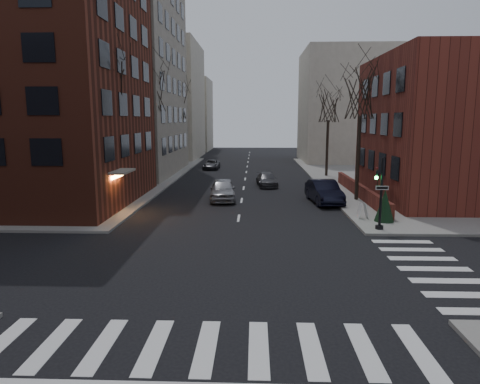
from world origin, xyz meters
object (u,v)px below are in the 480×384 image
object	(u,v)px
streetlamp_near	(148,142)
sandwich_board	(363,210)
tree_left_a	(106,84)
tree_right_b	(329,106)
car_lane_far	(211,165)
tree_left_b	(150,90)
traffic_signal	(380,198)
car_lane_silver	(223,190)
tree_right_a	(361,94)
car_lane_gray	(267,180)
streetlamp_far	(185,134)
tree_left_c	(177,104)
parked_sedan	(324,192)
evergreen_shrub	(385,206)

from	to	relation	value
streetlamp_near	sandwich_board	xyz separation A→B (m)	(15.91, -10.35, -3.60)
tree_left_a	tree_right_b	distance (m)	25.19
tree_right_b	car_lane_far	distance (m)	16.48
streetlamp_near	sandwich_board	world-z (taller)	streetlamp_near
tree_left_a	tree_left_b	xyz separation A→B (m)	(0.00, 12.00, 0.44)
tree_left_a	tree_left_b	bearing A→B (deg)	90.00
traffic_signal	car_lane_silver	size ratio (longest dim) A/B	0.83
tree_right_a	car_lane_gray	bearing A→B (deg)	132.75
tree_right_b	car_lane_silver	bearing A→B (deg)	-126.54
streetlamp_far	car_lane_silver	size ratio (longest dim) A/B	1.31
tree_left_b	sandwich_board	world-z (taller)	tree_left_b
tree_left_c	streetlamp_far	distance (m)	4.33
streetlamp_far	tree_right_a	bearing A→B (deg)	-54.69
tree_left_a	tree_right_a	size ratio (longest dim) A/B	1.06
tree_left_a	parked_sedan	xyz separation A→B (m)	(15.00, 3.22, -7.61)
sandwich_board	tree_left_a	bearing A→B (deg)	168.41
tree_right_a	car_lane_silver	world-z (taller)	tree_right_a
traffic_signal	tree_left_a	size ratio (longest dim) A/B	0.39
tree_left_c	parked_sedan	size ratio (longest dim) A/B	1.87
tree_right_a	tree_right_b	world-z (taller)	tree_right_a
tree_right_a	tree_left_a	bearing A→B (deg)	-167.20
streetlamp_near	sandwich_board	size ratio (longest dim) A/B	6.43
car_lane_silver	tree_left_b	bearing A→B (deg)	128.88
tree_right_a	evergreen_shrub	bearing A→B (deg)	-89.95
tree_left_a	tree_right_a	world-z (taller)	tree_left_a
car_lane_gray	tree_left_a	bearing A→B (deg)	-139.82
car_lane_far	tree_right_b	bearing A→B (deg)	-26.31
car_lane_gray	tree_right_a	bearing A→B (deg)	-52.73
tree_right_a	streetlamp_far	bearing A→B (deg)	125.31
streetlamp_far	car_lane_gray	xyz separation A→B (m)	(10.34, -16.80, -3.62)
streetlamp_far	car_lane_far	world-z (taller)	streetlamp_far
tree_left_c	streetlamp_near	xyz separation A→B (m)	(0.60, -18.00, -3.79)
tree_left_a	streetlamp_near	distance (m)	9.07
tree_left_b	tree_right_a	xyz separation A→B (m)	(17.60, -8.00, -0.88)
tree_left_c	tree_right_b	world-z (taller)	tree_left_c
tree_right_a	tree_left_c	bearing A→B (deg)	128.66
tree_left_a	streetlamp_far	xyz separation A→B (m)	(0.60, 28.00, -4.23)
car_lane_silver	sandwich_board	xyz separation A→B (m)	(9.17, -6.49, -0.18)
traffic_signal	car_lane_gray	bearing A→B (deg)	109.67
parked_sedan	traffic_signal	bearing A→B (deg)	-84.44
tree_left_b	tree_right_a	world-z (taller)	tree_left_b
tree_right_b	car_lane_far	world-z (taller)	tree_right_b
tree_right_b	car_lane_far	xyz separation A→B (m)	(-13.26, 6.83, -7.01)
sandwich_board	evergreen_shrub	xyz separation A→B (m)	(1.10, -0.79, 0.48)
streetlamp_far	evergreen_shrub	size ratio (longest dim) A/B	3.25
sandwich_board	car_lane_silver	bearing A→B (deg)	141.23
traffic_signal	evergreen_shrub	size ratio (longest dim) A/B	2.07
streetlamp_far	car_lane_gray	world-z (taller)	streetlamp_far
evergreen_shrub	tree_left_c	bearing A→B (deg)	121.14
parked_sedan	evergreen_shrub	xyz separation A→B (m)	(2.61, -6.36, 0.26)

